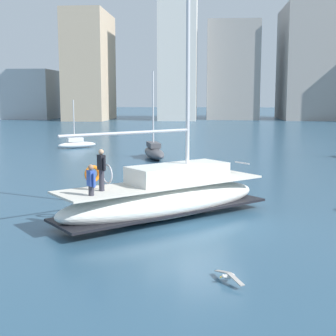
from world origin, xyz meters
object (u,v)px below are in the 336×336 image
seagull (229,276)px  main_sailboat (166,196)px  moored_sloop_far (77,144)px  moored_catamaran (154,152)px

seagull → main_sailboat: bearing=108.2°
moored_sloop_far → seagull: bearing=-68.7°
moored_sloop_far → seagull: (13.06, -33.52, -0.24)m
moored_sloop_far → main_sailboat: bearing=-67.9°
moored_sloop_far → moored_catamaran: size_ratio=0.67×
seagull → moored_sloop_far: bearing=111.3°
moored_sloop_far → moored_catamaran: (8.28, -7.35, 0.14)m
moored_sloop_far → seagull: size_ratio=4.01×
main_sailboat → moored_sloop_far: size_ratio=2.73×
moored_catamaran → seagull: size_ratio=6.02×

